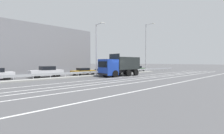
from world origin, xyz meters
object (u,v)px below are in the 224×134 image
street_lamp_1 (97,47)px  street_lamp_2 (146,46)px  dump_truck (115,68)px  parked_car_4 (106,70)px  parked_car_5 (125,69)px  parked_car_3 (84,71)px  church_tower (63,53)px  parked_car_2 (47,72)px  parked_car_6 (137,68)px  median_road_sign (126,68)px

street_lamp_1 → street_lamp_2: street_lamp_2 is taller
dump_truck → parked_car_4: bearing=-25.8°
street_lamp_1 → parked_car_5: size_ratio=1.95×
dump_truck → parked_car_5: dump_truck is taller
parked_car_3 → church_tower: bearing=165.8°
dump_truck → parked_car_2: 10.51m
parked_car_4 → parked_car_5: size_ratio=1.08×
parked_car_2 → church_tower: size_ratio=0.40×
parked_car_2 → parked_car_5: size_ratio=1.12×
church_tower → parked_car_5: bearing=-80.3°
parked_car_3 → parked_car_4: (5.61, 0.42, 0.11)m
parked_car_3 → parked_car_6: parked_car_6 is taller
street_lamp_1 → parked_car_2: 8.49m
median_road_sign → church_tower: (-0.79, 27.09, 4.14)m
dump_truck → street_lamp_1: 4.42m
street_lamp_1 → church_tower: church_tower is taller
street_lamp_2 → parked_car_4: 10.45m
street_lamp_1 → parked_car_6: size_ratio=1.72×
parked_car_3 → parked_car_5: (10.55, -0.12, 0.17)m
street_lamp_1 → dump_truck: bearing=-44.6°
parked_car_2 → parked_car_5: (16.87, -0.23, -0.00)m
dump_truck → church_tower: bearing=-6.2°
street_lamp_2 → parked_car_4: bearing=154.2°
parked_car_6 → street_lamp_2: bearing=-19.9°
street_lamp_2 → parked_car_6: 6.81m
parked_car_6 → church_tower: 25.28m
parked_car_2 → parked_car_4: (11.93, 0.31, -0.07)m
street_lamp_1 → church_tower: (6.37, 27.45, 0.72)m
parked_car_4 → street_lamp_1: bearing=-47.5°
street_lamp_1 → parked_car_4: size_ratio=1.81×
street_lamp_1 → parked_car_2: bearing=148.4°
parked_car_3 → parked_car_4: 5.63m
street_lamp_2 → parked_car_5: street_lamp_2 is taller
median_road_sign → parked_car_2: 14.09m
dump_truck → parked_car_3: (-2.26, 5.95, -0.72)m
median_road_sign → parked_car_6: median_road_sign is taller
parked_car_2 → church_tower: (12.82, 23.47, 4.55)m
parked_car_6 → church_tower: church_tower is taller
median_road_sign → street_lamp_1: 7.94m
parked_car_5 → parked_car_6: 5.19m
dump_truck → parked_car_5: bearing=-52.9°
dump_truck → parked_car_4: size_ratio=1.58×
street_lamp_2 → parked_car_6: size_ratio=2.20×
parked_car_2 → parked_car_6: 22.02m
dump_truck → church_tower: size_ratio=0.61×
dump_truck → parked_car_4: (3.35, 6.37, -0.62)m
street_lamp_1 → parked_car_2: (-6.46, 3.97, -3.82)m
parked_car_3 → parked_car_5: 10.55m
dump_truck → parked_car_2: bearing=56.7°
median_road_sign → church_tower: bearing=91.7°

